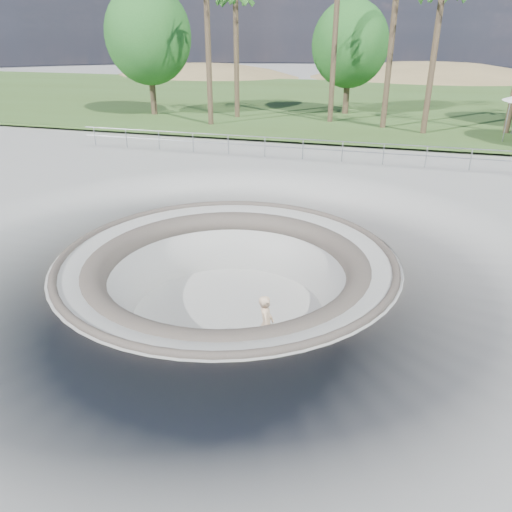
# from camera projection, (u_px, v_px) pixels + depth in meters

# --- Properties ---
(ground) EXTENTS (180.00, 180.00, 0.00)m
(ground) POSITION_uv_depth(u_px,v_px,m) (227.00, 257.00, 15.13)
(ground) COLOR gray
(ground) RESTS_ON ground
(skate_bowl) EXTENTS (14.00, 14.00, 4.10)m
(skate_bowl) POSITION_uv_depth(u_px,v_px,m) (229.00, 309.00, 15.90)
(skate_bowl) COLOR gray
(skate_bowl) RESTS_ON ground
(grass_strip) EXTENTS (180.00, 36.00, 0.12)m
(grass_strip) POSITION_uv_depth(u_px,v_px,m) (349.00, 101.00, 44.74)
(grass_strip) COLOR #375120
(grass_strip) RESTS_ON ground
(distant_hills) EXTENTS (103.20, 45.00, 28.60)m
(distant_hills) POSITION_uv_depth(u_px,v_px,m) (392.00, 135.00, 67.09)
(distant_hills) COLOR brown
(distant_hills) RESTS_ON ground
(safety_railing) EXTENTS (25.00, 0.06, 1.03)m
(safety_railing) POSITION_uv_depth(u_px,v_px,m) (303.00, 149.00, 25.33)
(safety_railing) COLOR gray
(safety_railing) RESTS_ON ground
(skateboard) EXTENTS (0.87, 0.34, 0.09)m
(skateboard) POSITION_uv_depth(u_px,v_px,m) (266.00, 352.00, 13.81)
(skateboard) COLOR olive
(skateboard) RESTS_ON ground
(skater) EXTENTS (0.55, 0.71, 1.74)m
(skater) POSITION_uv_depth(u_px,v_px,m) (266.00, 324.00, 13.44)
(skater) COLOR #CFAC86
(skater) RESTS_ON skateboard
(bushy_tree_left) EXTENTS (6.22, 5.66, 8.97)m
(bushy_tree_left) POSITION_uv_depth(u_px,v_px,m) (148.00, 36.00, 35.49)
(bushy_tree_left) COLOR brown
(bushy_tree_left) RESTS_ON ground
(bushy_tree_mid) EXTENTS (5.55, 5.05, 8.01)m
(bushy_tree_mid) POSITION_uv_depth(u_px,v_px,m) (350.00, 44.00, 36.06)
(bushy_tree_mid) COLOR brown
(bushy_tree_mid) RESTS_ON ground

